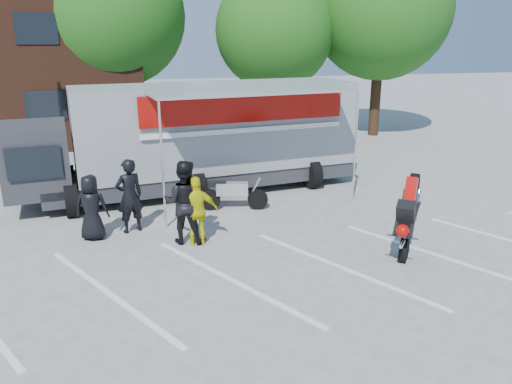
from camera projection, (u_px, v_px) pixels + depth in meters
name	position (u px, v px, depth m)	size (l,w,h in m)	color
ground	(231.00, 306.00, 9.19)	(100.00, 100.00, 0.00)	#A8A8A3
parking_bay_lines	(222.00, 281.00, 10.11)	(18.00, 5.00, 0.01)	white
tree_left	(115.00, 16.00, 21.89)	(6.12, 6.12, 8.64)	#382314
tree_mid	(275.00, 31.00, 22.72)	(5.44, 5.44, 7.68)	#382314
tree_right	(382.00, 10.00, 23.10)	(6.46, 6.46, 9.12)	#382314
transporter_truck	(204.00, 190.00, 16.01)	(10.49, 5.06, 3.34)	gray
parked_motorcycle	(234.00, 209.00, 14.25)	(0.66, 1.97, 1.03)	silver
stunt_bike_rider	(407.00, 250.00, 11.58)	(0.81, 1.73, 2.03)	black
spectator_leather_a	(91.00, 207.00, 11.97)	(0.79, 0.51, 1.62)	black
spectator_leather_b	(130.00, 196.00, 12.38)	(0.69, 0.45, 1.89)	black
spectator_leather_c	(184.00, 202.00, 11.73)	(0.98, 0.76, 2.01)	black
spectator_hivis	(197.00, 211.00, 11.67)	(0.97, 0.41, 1.66)	yellow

